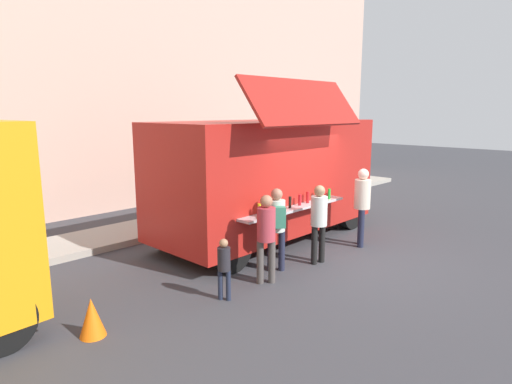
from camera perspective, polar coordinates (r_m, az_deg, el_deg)
ground_plane at (r=9.28m, az=11.95°, el=-8.76°), size 60.00×60.00×0.00m
curb_strip at (r=10.50m, az=-24.84°, el=-6.81°), size 28.00×1.60×0.15m
building_behind at (r=14.23m, az=-28.66°, el=17.88°), size 32.00×2.40×10.28m
food_truck_main at (r=10.25m, az=1.60°, el=2.23°), size 5.71×3.05×3.69m
traffic_cone_orange at (r=6.54m, az=-20.84°, el=-15.20°), size 0.36×0.36×0.55m
trash_bin at (r=15.26m, az=6.39°, el=0.95°), size 0.60×0.60×0.97m
customer_front_ordering at (r=8.73m, az=8.30°, el=-3.31°), size 0.33×0.33×1.61m
customer_mid_with_backpack at (r=8.20m, az=2.75°, el=-3.90°), size 0.49×0.51×1.62m
customer_rear_waiting at (r=7.64m, az=1.35°, el=-5.19°), size 0.33×0.33×1.61m
customer_extra_browsing at (r=10.03m, az=13.83°, el=-1.06°), size 0.36×0.36×1.78m
child_near_queue at (r=7.09m, az=-4.25°, el=-9.42°), size 0.21×0.21×1.04m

